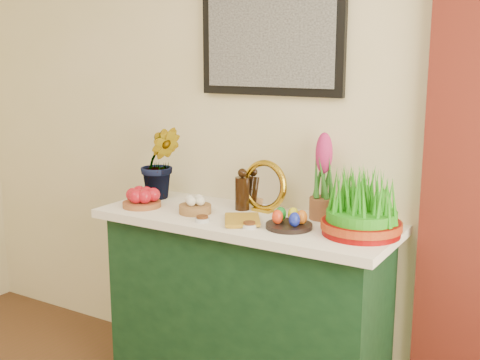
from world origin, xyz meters
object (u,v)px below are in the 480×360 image
object	(u,v)px
hyacinth_green	(160,151)
book	(225,220)
mirror	(264,187)
sideboard	(245,311)
wheatgrass_sabzeh	(362,206)

from	to	relation	value
hyacinth_green	book	size ratio (longest dim) A/B	2.44
book	mirror	bearing A→B (deg)	47.04
sideboard	book	distance (m)	0.50
sideboard	mirror	xyz separation A→B (m)	(0.02, 0.13, 0.58)
hyacinth_green	book	xyz separation A→B (m)	(0.53, -0.22, -0.23)
sideboard	wheatgrass_sabzeh	distance (m)	0.81
wheatgrass_sabzeh	mirror	bearing A→B (deg)	165.97
hyacinth_green	sideboard	bearing A→B (deg)	-46.51
mirror	wheatgrass_sabzeh	xyz separation A→B (m)	(0.53, -0.13, 0.00)
book	wheatgrass_sabzeh	size ratio (longest dim) A/B	0.61
book	wheatgrass_sabzeh	bearing A→B (deg)	-19.11
sideboard	hyacinth_green	bearing A→B (deg)	171.25
hyacinth_green	book	distance (m)	0.62
sideboard	wheatgrass_sabzeh	size ratio (longest dim) A/B	3.89
hyacinth_green	mirror	bearing A→B (deg)	-33.13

